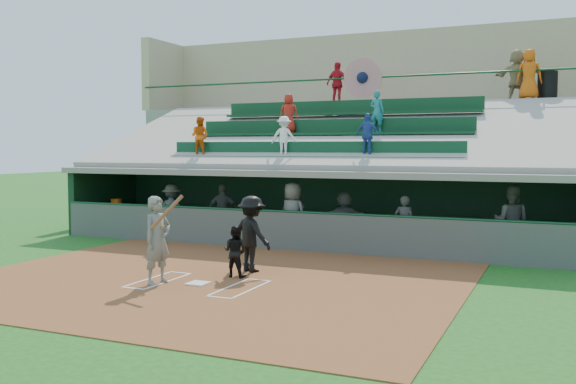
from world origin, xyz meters
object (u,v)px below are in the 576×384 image
at_px(home_plate, 198,283).
at_px(batter_at_plate, 158,240).
at_px(water_cooler, 116,204).
at_px(trash_bin, 547,86).
at_px(catcher, 235,251).
at_px(white_table, 118,220).

distance_m(home_plate, batter_at_plate, 1.28).
bearing_deg(batter_at_plate, water_cooler, 133.95).
distance_m(water_cooler, trash_bin, 15.57).
height_order(catcher, white_table, catcher).
height_order(white_table, water_cooler, water_cooler).
relative_size(home_plate, water_cooler, 1.17).
bearing_deg(trash_bin, batter_at_plate, -119.75).
xyz_separation_m(batter_at_plate, catcher, (1.18, 1.31, -0.37)).
bearing_deg(home_plate, trash_bin, 62.52).
bearing_deg(home_plate, batter_at_plate, -159.73).
height_order(batter_at_plate, white_table, batter_at_plate).
relative_size(batter_at_plate, catcher, 1.67).
bearing_deg(home_plate, white_table, 138.45).
relative_size(home_plate, catcher, 0.37).
height_order(catcher, trash_bin, trash_bin).
bearing_deg(catcher, batter_at_plate, 48.66).
relative_size(catcher, trash_bin, 1.17).
xyz_separation_m(batter_at_plate, water_cooler, (-6.27, 6.50, 0.02)).
bearing_deg(white_table, catcher, -34.46).
distance_m(batter_at_plate, catcher, 1.80).
bearing_deg(trash_bin, catcher, -118.09).
height_order(batter_at_plate, catcher, batter_at_plate).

